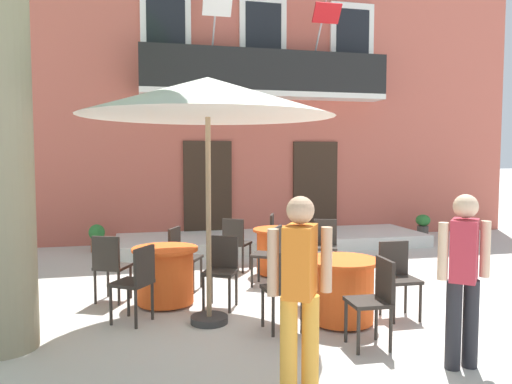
{
  "coord_description": "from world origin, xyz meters",
  "views": [
    {
      "loc": [
        -2.42,
        -6.22,
        1.95
      ],
      "look_at": [
        -0.35,
        2.52,
        1.3
      ],
      "focal_mm": 34.6,
      "sensor_mm": 36.0,
      "label": 1
    }
  ],
  "objects_px": {
    "cafe_table_near_tree": "(165,275)",
    "cafe_chair_near_tree_1": "(222,266)",
    "cafe_chair_near_tree_3": "(110,264)",
    "ground_planter_right": "(423,225)",
    "cafe_table_middle": "(342,290)",
    "pedestrian_mid_plaza": "(464,271)",
    "cafe_umbrella": "(208,98)",
    "cafe_chair_middle_1": "(375,296)",
    "cafe_chair_front_2": "(271,251)",
    "cafe_chair_front_3": "(325,243)",
    "pedestrian_near_entrance": "(300,287)",
    "cafe_chair_front_0": "(278,235)",
    "cafe_chair_front_1": "(235,241)",
    "ground_planter_left": "(97,237)",
    "cafe_chair_middle_2": "(397,274)",
    "cafe_chair_near_tree_0": "(137,279)",
    "cafe_chair_near_tree_2": "(181,254)",
    "cafe_chair_middle_0": "(285,285)",
    "cafe_chair_middle_3": "(309,265)",
    "cafe_table_front": "(279,251)"
  },
  "relations": [
    {
      "from": "cafe_chair_middle_0",
      "to": "cafe_table_middle",
      "type": "bearing_deg",
      "value": 10.91
    },
    {
      "from": "pedestrian_near_entrance",
      "to": "cafe_chair_near_tree_2",
      "type": "bearing_deg",
      "value": 100.08
    },
    {
      "from": "cafe_table_near_tree",
      "to": "cafe_chair_near_tree_1",
      "type": "bearing_deg",
      "value": -19.82
    },
    {
      "from": "cafe_chair_front_0",
      "to": "cafe_chair_front_1",
      "type": "relative_size",
      "value": 1.0
    },
    {
      "from": "cafe_chair_middle_1",
      "to": "cafe_chair_front_2",
      "type": "bearing_deg",
      "value": 99.34
    },
    {
      "from": "cafe_chair_near_tree_2",
      "to": "pedestrian_near_entrance",
      "type": "xyz_separation_m",
      "value": [
        0.63,
        -3.57,
        0.4
      ]
    },
    {
      "from": "cafe_table_near_tree",
      "to": "cafe_chair_middle_2",
      "type": "bearing_deg",
      "value": -22.8
    },
    {
      "from": "cafe_chair_middle_2",
      "to": "cafe_table_middle",
      "type": "bearing_deg",
      "value": -175.08
    },
    {
      "from": "ground_planter_right",
      "to": "pedestrian_near_entrance",
      "type": "relative_size",
      "value": 0.35
    },
    {
      "from": "cafe_chair_near_tree_0",
      "to": "cafe_chair_front_0",
      "type": "xyz_separation_m",
      "value": [
        2.46,
        2.66,
        0.0
      ]
    },
    {
      "from": "cafe_umbrella",
      "to": "cafe_chair_middle_1",
      "type": "bearing_deg",
      "value": -35.59
    },
    {
      "from": "cafe_table_middle",
      "to": "cafe_chair_middle_3",
      "type": "bearing_deg",
      "value": 101.02
    },
    {
      "from": "cafe_chair_front_2",
      "to": "cafe_chair_middle_0",
      "type": "bearing_deg",
      "value": -100.65
    },
    {
      "from": "cafe_chair_middle_1",
      "to": "pedestrian_near_entrance",
      "type": "relative_size",
      "value": 0.55
    },
    {
      "from": "cafe_umbrella",
      "to": "ground_planter_left",
      "type": "xyz_separation_m",
      "value": [
        -1.63,
        4.78,
        -2.29
      ]
    },
    {
      "from": "cafe_chair_near_tree_3",
      "to": "pedestrian_mid_plaza",
      "type": "height_order",
      "value": "pedestrian_mid_plaza"
    },
    {
      "from": "cafe_chair_near_tree_0",
      "to": "cafe_chair_middle_0",
      "type": "xyz_separation_m",
      "value": [
        1.59,
        -0.69,
        0.0
      ]
    },
    {
      "from": "ground_planter_right",
      "to": "cafe_chair_front_1",
      "type": "bearing_deg",
      "value": -155.82
    },
    {
      "from": "cafe_chair_near_tree_1",
      "to": "ground_planter_left",
      "type": "xyz_separation_m",
      "value": [
        -1.88,
        4.19,
        -0.21
      ]
    },
    {
      "from": "cafe_chair_near_tree_3",
      "to": "cafe_chair_front_1",
      "type": "relative_size",
      "value": 1.0
    },
    {
      "from": "cafe_chair_near_tree_1",
      "to": "cafe_chair_middle_1",
      "type": "bearing_deg",
      "value": -52.62
    },
    {
      "from": "cafe_table_near_tree",
      "to": "cafe_chair_middle_3",
      "type": "relative_size",
      "value": 0.95
    },
    {
      "from": "cafe_table_near_tree",
      "to": "cafe_chair_near_tree_0",
      "type": "bearing_deg",
      "value": -118.38
    },
    {
      "from": "pedestrian_mid_plaza",
      "to": "cafe_chair_near_tree_1",
      "type": "bearing_deg",
      "value": 128.06
    },
    {
      "from": "ground_planter_left",
      "to": "cafe_chair_middle_3",
      "type": "bearing_deg",
      "value": -55.71
    },
    {
      "from": "cafe_chair_front_1",
      "to": "cafe_umbrella",
      "type": "relative_size",
      "value": 0.31
    },
    {
      "from": "cafe_chair_front_3",
      "to": "cafe_chair_middle_3",
      "type": "bearing_deg",
      "value": -118.25
    },
    {
      "from": "cafe_chair_front_2",
      "to": "cafe_chair_front_3",
      "type": "xyz_separation_m",
      "value": [
        1.05,
        0.46,
        0.0
      ]
    },
    {
      "from": "cafe_chair_near_tree_3",
      "to": "ground_planter_right",
      "type": "xyz_separation_m",
      "value": [
        6.9,
        3.58,
        -0.2
      ]
    },
    {
      "from": "cafe_chair_near_tree_1",
      "to": "cafe_chair_near_tree_3",
      "type": "distance_m",
      "value": 1.51
    },
    {
      "from": "cafe_table_middle",
      "to": "ground_planter_left",
      "type": "distance_m",
      "value": 6.03
    },
    {
      "from": "cafe_chair_front_2",
      "to": "cafe_table_middle",
      "type": "bearing_deg",
      "value": -78.1
    },
    {
      "from": "cafe_chair_front_3",
      "to": "cafe_umbrella",
      "type": "distance_m",
      "value": 3.56
    },
    {
      "from": "cafe_chair_front_1",
      "to": "cafe_chair_front_3",
      "type": "relative_size",
      "value": 1.0
    },
    {
      "from": "cafe_chair_middle_2",
      "to": "cafe_chair_middle_3",
      "type": "distance_m",
      "value": 1.12
    },
    {
      "from": "cafe_chair_near_tree_3",
      "to": "cafe_chair_middle_0",
      "type": "height_order",
      "value": "same"
    },
    {
      "from": "cafe_chair_middle_1",
      "to": "cafe_table_front",
      "type": "xyz_separation_m",
      "value": [
        -0.09,
        3.22,
        -0.14
      ]
    },
    {
      "from": "cafe_table_near_tree",
      "to": "cafe_chair_front_3",
      "type": "relative_size",
      "value": 0.95
    },
    {
      "from": "ground_planter_left",
      "to": "pedestrian_mid_plaza",
      "type": "height_order",
      "value": "pedestrian_mid_plaza"
    },
    {
      "from": "cafe_umbrella",
      "to": "ground_planter_left",
      "type": "distance_m",
      "value": 5.55
    },
    {
      "from": "cafe_chair_middle_0",
      "to": "cafe_chair_front_1",
      "type": "xyz_separation_m",
      "value": [
        0.02,
        2.97,
        0.0
      ]
    },
    {
      "from": "cafe_table_middle",
      "to": "cafe_chair_middle_0",
      "type": "xyz_separation_m",
      "value": [
        -0.74,
        -0.14,
        0.14
      ]
    },
    {
      "from": "pedestrian_near_entrance",
      "to": "pedestrian_mid_plaza",
      "type": "height_order",
      "value": "pedestrian_near_entrance"
    },
    {
      "from": "cafe_table_middle",
      "to": "ground_planter_right",
      "type": "distance_m",
      "value": 6.58
    },
    {
      "from": "cafe_table_middle",
      "to": "cafe_umbrella",
      "type": "bearing_deg",
      "value": 166.66
    },
    {
      "from": "cafe_chair_near_tree_3",
      "to": "cafe_umbrella",
      "type": "xyz_separation_m",
      "value": [
        1.17,
        -1.1,
        2.08
      ]
    },
    {
      "from": "cafe_table_middle",
      "to": "pedestrian_mid_plaza",
      "type": "bearing_deg",
      "value": -67.43
    },
    {
      "from": "cafe_chair_front_0",
      "to": "cafe_table_middle",
      "type": "bearing_deg",
      "value": -92.33
    },
    {
      "from": "cafe_chair_near_tree_3",
      "to": "cafe_chair_front_3",
      "type": "relative_size",
      "value": 1.0
    },
    {
      "from": "cafe_chair_near_tree_3",
      "to": "cafe_chair_front_2",
      "type": "height_order",
      "value": "same"
    }
  ]
}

